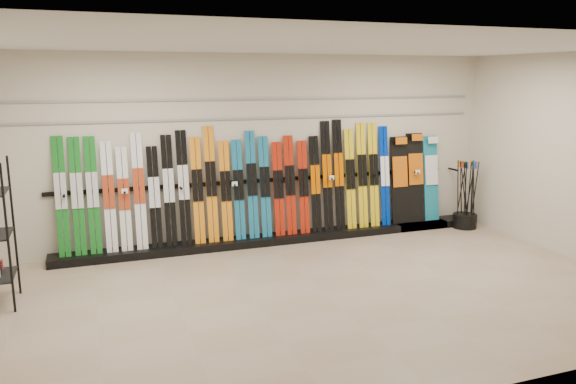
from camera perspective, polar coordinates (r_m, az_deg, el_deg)
name	(u,v)px	position (r m, az deg, el deg)	size (l,w,h in m)	color
floor	(324,293)	(7.10, 3.64, -10.21)	(8.00, 8.00, 0.00)	gray
back_wall	(263,149)	(9.01, -2.58, 4.34)	(8.00, 8.00, 0.00)	beige
ceiling	(327,44)	(6.61, 3.99, 14.73)	(8.00, 8.00, 0.00)	silver
ski_rack_base	(281,238)	(9.17, -0.74, -4.72)	(8.00, 0.40, 0.12)	black
skis	(240,187)	(8.84, -4.93, 0.55)	(5.36, 0.28, 1.83)	#16711F
snowboards	(415,179)	(10.14, 12.75, 1.32)	(0.94, 0.24, 1.56)	black
pole_bin	(465,221)	(10.49, 17.50, -2.81)	(0.42, 0.42, 0.25)	black
ski_poles	(467,194)	(10.36, 17.72, -0.24)	(0.35, 0.34, 1.18)	black
slatwall_rail_0	(263,118)	(8.95, -2.57, 7.50)	(7.60, 0.02, 0.03)	gray
slatwall_rail_1	(263,99)	(8.93, -2.59, 9.42)	(7.60, 0.02, 0.03)	gray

